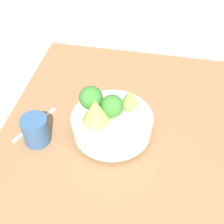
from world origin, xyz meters
The scene contains 9 objects.
ground_plane centered at (0.00, 0.00, 0.00)m, with size 6.00×6.00×0.00m, color #ADA89E.
table centered at (0.00, 0.00, 0.02)m, with size 0.82×0.70×0.04m.
bowl centered at (0.01, -0.03, 0.08)m, with size 0.23×0.23×0.07m.
broccoli_floret_center centered at (0.01, -0.03, 0.15)m, with size 0.06×0.06×0.07m.
romanesco_piece_far centered at (-0.03, 0.01, 0.15)m, with size 0.05×0.05×0.07m.
romanesco_piece_near centered at (0.05, -0.06, 0.16)m, with size 0.07×0.07×0.10m.
broccoli_floret_front centered at (-0.01, -0.09, 0.15)m, with size 0.07×0.07×0.08m.
cup centered at (0.07, -0.23, 0.08)m, with size 0.07×0.07×0.08m.
fork centered at (0.02, -0.26, 0.04)m, with size 0.15×0.08×0.01m.
Camera 1 is at (0.59, 0.08, 0.72)m, focal length 50.00 mm.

